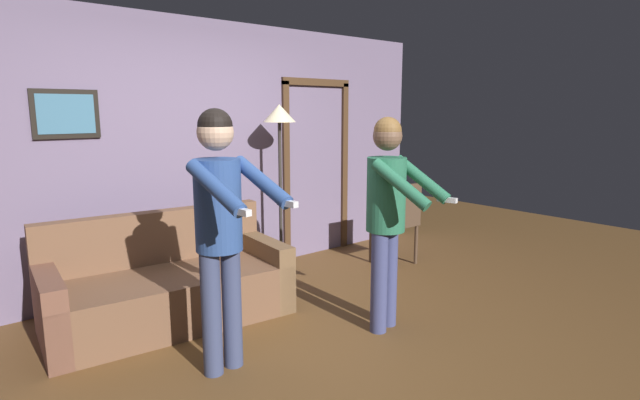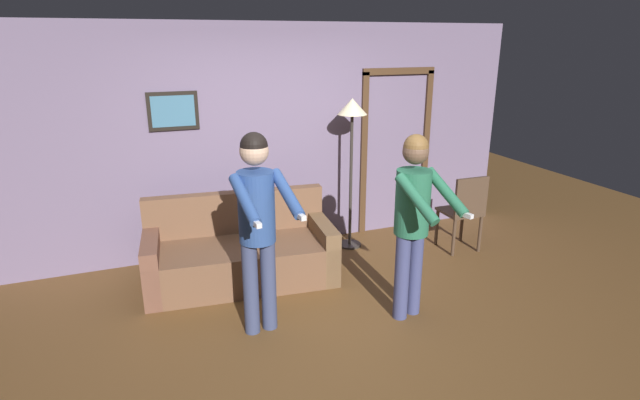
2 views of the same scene
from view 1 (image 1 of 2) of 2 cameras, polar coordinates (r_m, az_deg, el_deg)
ground_plane at (r=3.81m, az=-2.10°, el=-16.65°), size 12.00×12.00×0.00m
back_wall_assembly at (r=5.07m, az=-15.50°, el=5.10°), size 6.40×0.10×2.60m
couch at (r=4.36m, az=-16.96°, el=-9.61°), size 1.97×1.03×0.87m
torchiere_lamp at (r=5.17m, az=-4.64°, el=7.62°), size 0.34×0.34×1.78m
person_standing_left at (r=3.23m, az=-11.34°, el=-1.87°), size 0.47×0.71×1.74m
person_standing_right at (r=3.86m, az=7.77°, el=-0.55°), size 0.53×0.63×1.68m
dining_chair_distant at (r=5.62m, az=9.09°, el=-2.16°), size 0.43×0.43×0.93m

